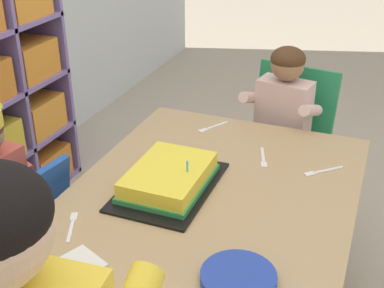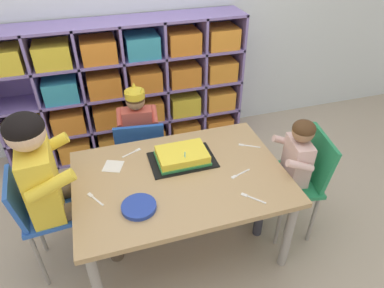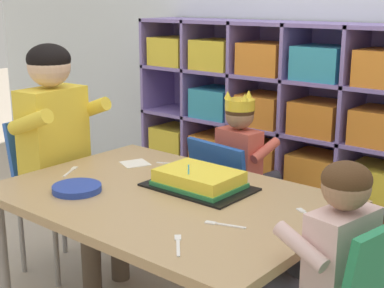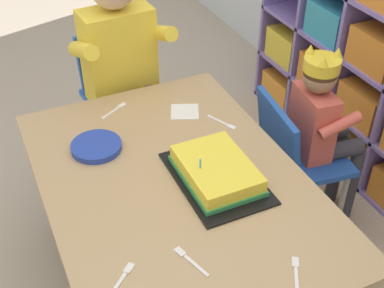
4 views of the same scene
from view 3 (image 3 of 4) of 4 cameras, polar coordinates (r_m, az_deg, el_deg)
name	(u,v)px [view 3 (image 3 of 4)]	position (r m, az deg, el deg)	size (l,w,h in m)	color
storage_cubby_shelf	(296,137)	(3.04, 10.66, 0.75)	(2.01, 0.31, 1.15)	#7F6BB2
activity_table	(166,210)	(2.07, -2.72, -6.78)	(1.22, 0.85, 0.57)	tan
classroom_chair_blue	(230,189)	(2.63, 3.89, -4.67)	(0.41, 0.36, 0.63)	#1E4CA8
child_with_crown	(245,156)	(2.66, 5.50, -1.27)	(0.31, 0.32, 0.85)	#D15647
classroom_chair_adult_side	(49,176)	(2.68, -14.48, -3.26)	(0.34, 0.34, 0.72)	blue
adult_helper_seated	(63,135)	(2.54, -13.15, 0.88)	(0.44, 0.42, 1.08)	yellow
guest_at_table_side	(325,260)	(1.65, 13.55, -11.52)	(0.32, 0.32, 0.85)	beige
birthday_cake_on_tray	(199,181)	(2.10, 0.72, -3.79)	(0.40, 0.26, 0.11)	black
paper_plate_stack	(77,188)	(2.11, -11.78, -4.49)	(0.18, 0.18, 0.02)	#233DA3
paper_napkin_square	(135,163)	(2.42, -5.89, -2.00)	(0.11, 0.11, 0.00)	white
fork_near_cake_tray	(178,244)	(1.65, -1.45, -10.24)	(0.11, 0.12, 0.00)	white
fork_scattered_mid_table	(174,164)	(2.40, -1.89, -2.06)	(0.13, 0.07, 0.00)	white
fork_beside_plate_stack	(71,171)	(2.36, -12.37, -2.71)	(0.08, 0.12, 0.00)	white
fork_near_child_seat	(223,224)	(1.78, 3.16, -8.28)	(0.13, 0.06, 0.00)	white
fork_at_table_front_edge	(308,215)	(1.89, 11.83, -7.15)	(0.13, 0.09, 0.00)	white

